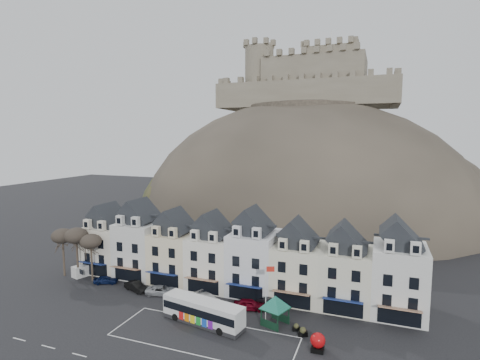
% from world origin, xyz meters
% --- Properties ---
extents(ground, '(300.00, 300.00, 0.00)m').
position_xyz_m(ground, '(0.00, 0.00, 0.00)').
color(ground, black).
rests_on(ground, ground).
extents(coach_bay_markings, '(22.00, 7.50, 0.01)m').
position_xyz_m(coach_bay_markings, '(2.00, 1.25, 0.00)').
color(coach_bay_markings, silver).
rests_on(coach_bay_markings, ground).
extents(townhouse_terrace, '(54.40, 9.35, 11.80)m').
position_xyz_m(townhouse_terrace, '(0.15, 15.97, 5.30)').
color(townhouse_terrace, silver).
rests_on(townhouse_terrace, ground).
extents(castle_hill, '(100.00, 76.00, 68.00)m').
position_xyz_m(castle_hill, '(1.25, 68.95, 0.11)').
color(castle_hill, '#322D26').
rests_on(castle_hill, ground).
extents(castle, '(50.20, 22.20, 22.00)m').
position_xyz_m(castle, '(0.51, 75.93, 40.19)').
color(castle, '#6C6252').
rests_on(castle, ground).
extents(tree_left_far, '(3.61, 3.61, 8.24)m').
position_xyz_m(tree_left_far, '(-29.00, 10.50, 6.90)').
color(tree_left_far, '#3E3227').
rests_on(tree_left_far, ground).
extents(tree_left_mid, '(3.78, 3.78, 8.64)m').
position_xyz_m(tree_left_mid, '(-26.00, 10.50, 7.24)').
color(tree_left_mid, '#3E3227').
rests_on(tree_left_mid, ground).
extents(tree_left_near, '(3.43, 3.43, 7.84)m').
position_xyz_m(tree_left_near, '(-23.00, 10.50, 6.55)').
color(tree_left_near, '#3E3227').
rests_on(tree_left_near, ground).
extents(bus, '(11.45, 4.57, 3.15)m').
position_xyz_m(bus, '(0.58, 3.94, 1.74)').
color(bus, '#262628').
rests_on(bus, ground).
extents(bus_shelter, '(5.71, 5.71, 3.84)m').
position_xyz_m(bus_shelter, '(9.18, 6.92, 2.98)').
color(bus_shelter, black).
rests_on(bus_shelter, ground).
extents(red_buoy, '(1.67, 1.67, 2.06)m').
position_xyz_m(red_buoy, '(15.15, 3.01, 1.05)').
color(red_buoy, black).
rests_on(red_buoy, ground).
extents(flagpole, '(1.07, 0.45, 7.81)m').
position_xyz_m(flagpole, '(8.08, 6.74, 4.46)').
color(flagpole, silver).
rests_on(flagpole, ground).
extents(white_van, '(2.91, 4.41, 1.86)m').
position_xyz_m(white_van, '(-25.92, 12.00, 0.93)').
color(white_van, silver).
rests_on(white_van, ground).
extents(planter_west, '(1.03, 0.78, 0.93)m').
position_xyz_m(planter_west, '(12.00, 6.43, 0.45)').
color(planter_west, black).
rests_on(planter_west, ground).
extents(planter_east, '(1.23, 0.94, 1.10)m').
position_xyz_m(planter_east, '(13.00, 5.51, 0.53)').
color(planter_east, black).
rests_on(planter_east, ground).
extents(car_navy, '(4.04, 2.87, 1.28)m').
position_xyz_m(car_navy, '(-20.00, 10.17, 0.64)').
color(car_navy, '#0B163B').
rests_on(car_navy, ground).
extents(car_black, '(4.52, 2.72, 1.41)m').
position_xyz_m(car_black, '(-13.65, 9.50, 0.70)').
color(car_black, black).
rests_on(car_black, ground).
extents(car_silver, '(5.06, 3.27, 1.32)m').
position_xyz_m(car_silver, '(-9.19, 9.67, 0.66)').
color(car_silver, '#A3A5AA').
rests_on(car_silver, ground).
extents(car_white, '(4.63, 3.19, 1.25)m').
position_xyz_m(car_white, '(-1.47, 9.74, 0.62)').
color(car_white, silver).
rests_on(car_white, ground).
extents(car_maroon, '(4.69, 2.91, 1.49)m').
position_xyz_m(car_maroon, '(4.80, 9.72, 0.75)').
color(car_maroon, '#630514').
rests_on(car_maroon, ground).
extents(car_charcoal, '(4.13, 2.81, 1.29)m').
position_xyz_m(car_charcoal, '(7.36, 11.05, 0.64)').
color(car_charcoal, black).
rests_on(car_charcoal, ground).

